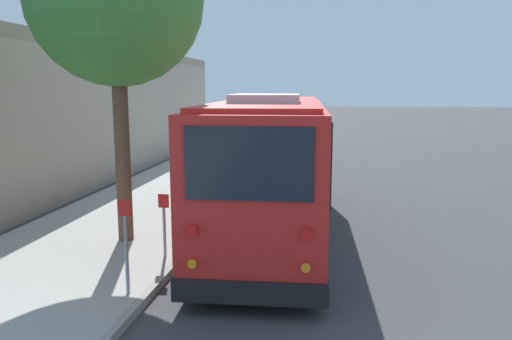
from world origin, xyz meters
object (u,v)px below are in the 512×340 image
Objects in this scene: parked_sedan_tan at (297,139)px; sign_post_far at (164,224)px; parked_sedan_navy at (290,152)px; fire_hydrant at (236,169)px; shuttle_bus at (271,159)px; sign_post_near at (126,245)px.

parked_sedan_tan is 3.71× the size of sign_post_far.
parked_sedan_tan is (5.78, 0.10, -0.02)m from parked_sedan_navy.
fire_hydrant is at bearing 1.20° from sign_post_far.
sign_post_far is (-2.51, 1.87, -1.00)m from shuttle_bus.
sign_post_near is at bearing 153.98° from shuttle_bus.
parked_sedan_tan is 19.11m from sign_post_far.
shuttle_bus is 7.58× the size of sign_post_far.
sign_post_far is at bearing 179.41° from parked_sedan_tan.
shuttle_bus is 2.13× the size of parked_sedan_navy.
parked_sedan_tan reaches higher than fire_hydrant.
parked_sedan_navy is 5.11m from fire_hydrant.
parked_sedan_navy is at bearing -0.57° from shuttle_bus.
shuttle_bus is 3.29m from sign_post_far.
parked_sedan_tan is 20.98m from sign_post_near.
shuttle_bus is 10.85m from parked_sedan_navy.
parked_sedan_navy reaches higher than parked_sedan_tan.
sign_post_near is at bearing 179.77° from parked_sedan_tan.
parked_sedan_navy is 3.56× the size of sign_post_far.
fire_hydrant is at bearing 16.05° from shuttle_bus.
shuttle_bus reaches higher than parked_sedan_tan.
shuttle_bus is at bearing -177.53° from parked_sedan_navy.
sign_post_far is (-19.07, 1.31, 0.23)m from parked_sedan_tan.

